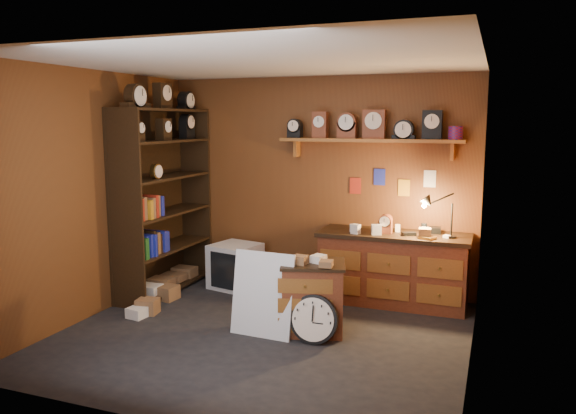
% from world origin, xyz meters
% --- Properties ---
extents(floor, '(4.00, 4.00, 0.00)m').
position_xyz_m(floor, '(0.00, 0.00, 0.00)').
color(floor, black).
rests_on(floor, ground).
extents(room_shell, '(4.02, 3.62, 2.71)m').
position_xyz_m(room_shell, '(0.04, 0.11, 1.72)').
color(room_shell, brown).
rests_on(room_shell, ground).
extents(shelving_unit, '(0.47, 1.60, 2.58)m').
position_xyz_m(shelving_unit, '(-1.79, 0.98, 1.25)').
color(shelving_unit, black).
rests_on(shelving_unit, ground).
extents(workbench, '(1.75, 0.66, 1.36)m').
position_xyz_m(workbench, '(1.05, 1.47, 0.47)').
color(workbench, brown).
rests_on(workbench, ground).
extents(low_cabinet, '(0.76, 0.70, 0.82)m').
position_xyz_m(low_cabinet, '(0.45, 0.27, 0.40)').
color(low_cabinet, brown).
rests_on(low_cabinet, ground).
extents(big_round_clock, '(0.48, 0.16, 0.48)m').
position_xyz_m(big_round_clock, '(0.55, -0.00, 0.24)').
color(big_round_clock, black).
rests_on(big_round_clock, ground).
extents(white_panel, '(0.66, 0.22, 0.87)m').
position_xyz_m(white_panel, '(-0.00, 0.01, 0.00)').
color(white_panel, silver).
rests_on(white_panel, ground).
extents(mini_fridge, '(0.65, 0.67, 0.57)m').
position_xyz_m(mini_fridge, '(-0.98, 1.39, 0.29)').
color(mini_fridge, silver).
rests_on(mini_fridge, ground).
extents(floor_box_a, '(0.30, 0.26, 0.17)m').
position_xyz_m(floor_box_a, '(-1.56, 0.65, 0.08)').
color(floor_box_a, brown).
rests_on(floor_box_a, ground).
extents(floor_box_b, '(0.22, 0.25, 0.11)m').
position_xyz_m(floor_box_b, '(-1.49, 0.01, 0.06)').
color(floor_box_b, white).
rests_on(floor_box_b, ground).
extents(floor_box_c, '(0.25, 0.22, 0.17)m').
position_xyz_m(floor_box_c, '(-1.46, 0.13, 0.09)').
color(floor_box_c, brown).
rests_on(floor_box_c, ground).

